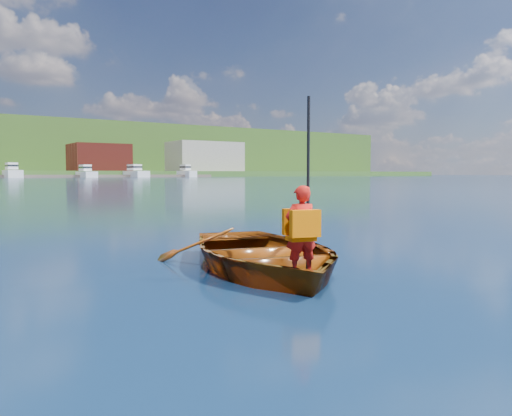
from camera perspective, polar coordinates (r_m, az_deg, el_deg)
The scene contains 3 objects.
ground at distance 6.21m, azimuth -2.02°, elevation -7.64°, with size 600.00×600.00×0.00m.
rowboat at distance 6.47m, azimuth 0.78°, elevation -5.25°, with size 3.35×4.05×0.73m.
child_paddler at distance 5.63m, azimuth 5.18°, elevation -2.35°, with size 0.42×0.41×2.03m.
Camera 1 is at (-3.15, -5.21, 1.25)m, focal length 35.00 mm.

